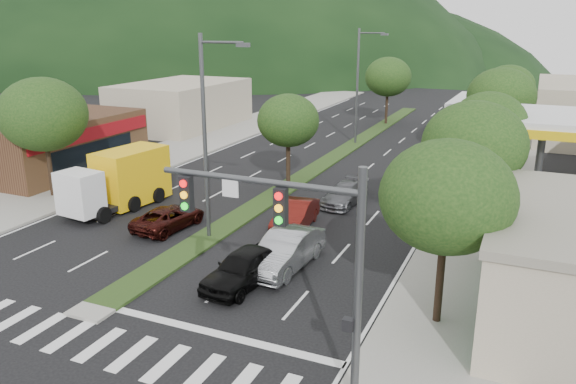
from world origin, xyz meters
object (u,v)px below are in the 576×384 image
at_px(tree_r_a, 447,197).
at_px(car_queue_b, 345,194).
at_px(streetlight_near, 208,129).
at_px(suv_maroon, 169,218).
at_px(traffic_signal, 304,245).
at_px(car_queue_c, 295,215).
at_px(streetlight_mid, 360,81).
at_px(sedan_silver, 286,251).
at_px(tree_r_d, 501,97).
at_px(tree_r_c, 489,124).
at_px(tree_r_e, 508,87).
at_px(tree_med_near, 288,121).
at_px(motorhome, 468,117).
at_px(tree_r_b, 474,145).
at_px(box_truck, 121,181).
at_px(car_queue_a, 244,268).
at_px(car_queue_d, 427,179).
at_px(tree_l_a, 43,115).
at_px(tree_med_far, 388,77).

relative_size(tree_r_a, car_queue_b, 1.54).
xyz_separation_m(streetlight_near, suv_maroon, (-2.82, 0.30, -4.97)).
distance_m(traffic_signal, car_queue_c, 14.26).
distance_m(streetlight_mid, sedan_silver, 27.64).
bearing_deg(sedan_silver, tree_r_d, 76.99).
bearing_deg(tree_r_c, tree_r_d, 90.00).
bearing_deg(tree_r_e, streetlight_mid, -149.31).
bearing_deg(streetlight_mid, car_queue_b, -75.62).
xyz_separation_m(tree_r_a, sedan_silver, (-6.95, 2.21, -3.99)).
bearing_deg(tree_med_near, streetlight_mid, 89.22).
height_order(tree_med_near, motorhome, tree_med_near).
relative_size(tree_r_b, car_queue_c, 1.56).
bearing_deg(box_truck, tree_r_b, -168.25).
bearing_deg(car_queue_a, motorhome, 89.35).
bearing_deg(tree_med_near, tree_r_d, 45.00).
distance_m(streetlight_near, car_queue_d, 16.35).
xyz_separation_m(box_truck, motorhome, (16.04, 29.17, 0.47)).
height_order(traffic_signal, car_queue_a, traffic_signal).
bearing_deg(streetlight_near, car_queue_d, 57.91).
xyz_separation_m(tree_r_e, sedan_silver, (-6.95, -33.79, -4.07)).
xyz_separation_m(tree_r_a, tree_r_b, (-0.00, 8.00, 0.22)).
distance_m(tree_r_c, tree_r_d, 10.01).
bearing_deg(tree_r_e, tree_r_b, -90.00).
distance_m(tree_r_c, suv_maroon, 19.18).
bearing_deg(tree_r_c, sedan_silver, -116.76).
bearing_deg(tree_med_near, traffic_signal, -65.20).
height_order(traffic_signal, tree_med_near, traffic_signal).
xyz_separation_m(streetlight_near, car_queue_c, (3.27, 2.99, -4.85)).
bearing_deg(streetlight_near, tree_med_near, 91.18).
distance_m(tree_l_a, box_truck, 6.40).
xyz_separation_m(tree_r_e, tree_med_far, (-12.00, 4.00, 0.11)).
bearing_deg(tree_r_a, tree_med_near, 130.60).
height_order(tree_r_a, tree_r_d, tree_r_d).
distance_m(tree_r_d, car_queue_a, 27.52).
bearing_deg(motorhome, box_truck, -117.60).
distance_m(streetlight_near, streetlight_mid, 25.00).
bearing_deg(tree_r_a, tree_r_b, 90.00).
bearing_deg(motorhome, tree_l_a, -124.77).
bearing_deg(tree_med_near, sedan_silver, -66.83).
relative_size(traffic_signal, tree_r_a, 1.06).
xyz_separation_m(traffic_signal, tree_med_far, (-9.03, 45.54, 0.36)).
xyz_separation_m(suv_maroon, motorhome, (11.44, 31.08, 1.43)).
height_order(traffic_signal, suv_maroon, traffic_signal).
relative_size(tree_r_e, tree_med_near, 1.11).
relative_size(tree_r_e, box_truck, 0.96).
xyz_separation_m(tree_r_b, tree_med_near, (-12.00, 6.00, -0.61)).
height_order(tree_r_d, car_queue_c, tree_r_d).
bearing_deg(tree_r_b, tree_r_a, -90.00).
relative_size(tree_r_b, car_queue_b, 1.61).
bearing_deg(car_queue_b, tree_med_far, 103.55).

